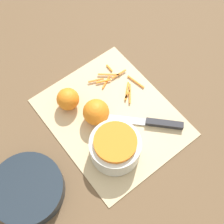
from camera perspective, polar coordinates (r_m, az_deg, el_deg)
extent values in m
plane|color=brown|center=(0.96, 0.00, -0.98)|extent=(4.00, 4.00, 0.00)
cube|color=#CCB284|center=(0.96, 0.00, -0.90)|extent=(0.42, 0.35, 0.01)
cylinder|color=silver|center=(0.88, 0.58, -6.55)|extent=(0.14, 0.14, 0.07)
cylinder|color=orange|center=(0.84, 0.61, -5.55)|extent=(0.12, 0.12, 0.02)
cylinder|color=#1E2833|center=(0.89, -15.19, -13.50)|extent=(0.20, 0.20, 0.05)
cube|color=#232328|center=(0.95, 9.58, -2.12)|extent=(0.09, 0.09, 0.02)
cube|color=silver|center=(0.95, 1.66, -1.33)|extent=(0.12, 0.12, 0.00)
sphere|color=orange|center=(0.95, -8.06, 2.34)|extent=(0.07, 0.07, 0.07)
sphere|color=orange|center=(0.92, -2.93, -0.03)|extent=(0.08, 0.08, 0.08)
cube|color=orange|center=(1.02, 4.36, 5.55)|extent=(0.07, 0.02, 0.00)
cube|color=orange|center=(1.03, 1.24, 6.93)|extent=(0.01, 0.06, 0.00)
cube|color=orange|center=(1.03, -0.56, 6.87)|extent=(0.05, 0.06, 0.00)
cube|color=orange|center=(1.05, -0.49, 8.06)|extent=(0.03, 0.01, 0.00)
cube|color=orange|center=(1.01, -1.08, 5.48)|extent=(0.03, 0.05, 0.00)
cube|color=orange|center=(1.01, -1.55, 5.67)|extent=(0.02, 0.05, 0.00)
cube|color=orange|center=(0.99, 3.29, 3.43)|extent=(0.06, 0.05, 0.00)
cube|color=orange|center=(0.99, 2.85, 3.24)|extent=(0.02, 0.03, 0.00)
cube|color=orange|center=(0.99, 2.75, 3.88)|extent=(0.05, 0.05, 0.00)
cube|color=orange|center=(1.02, -2.94, 5.82)|extent=(0.03, 0.05, 0.00)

